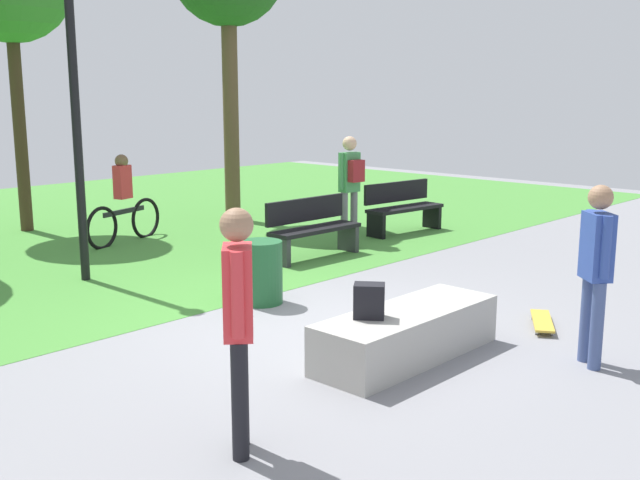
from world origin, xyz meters
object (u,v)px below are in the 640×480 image
at_px(skater_performing_trick, 596,262).
at_px(pedestrian_with_backpack, 350,179).
at_px(park_bench_near_lamppost, 312,227).
at_px(skateboard_by_ledge, 542,321).
at_px(lamp_post, 74,84).
at_px(trash_bin, 261,272).
at_px(skater_watching, 238,312).
at_px(cyclist_on_bicycle, 124,205).
at_px(backpack_on_ledge, 369,301).
at_px(park_bench_far_left, 402,206).
at_px(concrete_ledge, 407,334).

bearing_deg(skater_performing_trick, pedestrian_with_backpack, 62.68).
relative_size(park_bench_near_lamppost, pedestrian_with_backpack, 0.90).
relative_size(skateboard_by_ledge, lamp_post, 0.18).
xyz_separation_m(lamp_post, trash_bin, (0.87, -2.59, -2.24)).
bearing_deg(skater_watching, pedestrian_with_backpack, 35.34).
height_order(lamp_post, trash_bin, lamp_post).
relative_size(skater_watching, pedestrian_with_backpack, 0.98).
bearing_deg(cyclist_on_bicycle, skater_performing_trick, -91.70).
bearing_deg(skater_watching, backpack_on_ledge, 12.50).
height_order(park_bench_far_left, trash_bin, park_bench_far_left).
xyz_separation_m(skateboard_by_ledge, pedestrian_with_backpack, (2.04, 4.57, 1.02)).
relative_size(skateboard_by_ledge, park_bench_near_lamppost, 0.49).
bearing_deg(backpack_on_ledge, lamp_post, -35.64).
bearing_deg(lamp_post, concrete_ledge, -83.78).
distance_m(skateboard_by_ledge, cyclist_on_bicycle, 7.43).
height_order(skateboard_by_ledge, pedestrian_with_backpack, pedestrian_with_backpack).
xyz_separation_m(skateboard_by_ledge, trash_bin, (-1.47, 2.93, 0.32)).
distance_m(trash_bin, pedestrian_with_backpack, 3.93).
xyz_separation_m(skateboard_by_ledge, lamp_post, (-2.34, 5.52, 2.55)).
relative_size(skater_watching, cyclist_on_bicycle, 1.00).
height_order(skater_performing_trick, skater_watching, skater_watching).
distance_m(park_bench_far_left, pedestrian_with_backpack, 1.52).
xyz_separation_m(trash_bin, cyclist_on_bicycle, (0.94, 4.46, 0.25)).
distance_m(skateboard_by_ledge, park_bench_far_left, 5.70).
relative_size(skater_performing_trick, skater_watching, 0.97).
height_order(lamp_post, cyclist_on_bicycle, lamp_post).
distance_m(skater_watching, lamp_post, 5.87).
bearing_deg(lamp_post, trash_bin, -71.33).
bearing_deg(skateboard_by_ledge, concrete_ledge, 164.75).
xyz_separation_m(skateboard_by_ledge, park_bench_far_left, (3.43, 4.53, 0.42)).
distance_m(skater_watching, pedestrian_with_backpack, 7.61).
bearing_deg(concrete_ledge, trash_bin, 82.38).
distance_m(backpack_on_ledge, cyclist_on_bicycle, 7.00).
bearing_deg(skateboard_by_ledge, lamp_post, 112.99).
bearing_deg(trash_bin, park_bench_near_lamppost, 30.32).
bearing_deg(park_bench_near_lamppost, skater_watching, -140.55).
bearing_deg(concrete_ledge, skater_performing_trick, -53.32).
relative_size(skater_watching, trash_bin, 2.31).
relative_size(park_bench_near_lamppost, lamp_post, 0.37).
bearing_deg(skateboard_by_ledge, cyclist_on_bicycle, 94.10).
distance_m(park_bench_far_left, trash_bin, 5.15).
bearing_deg(pedestrian_with_backpack, skater_watching, -144.66).
height_order(pedestrian_with_backpack, cyclist_on_bicycle, pedestrian_with_backpack).
relative_size(concrete_ledge, lamp_post, 0.48).
xyz_separation_m(skater_performing_trick, park_bench_near_lamppost, (1.57, 5.13, -0.51)).
height_order(park_bench_near_lamppost, park_bench_far_left, same).
bearing_deg(trash_bin, pedestrian_with_backpack, 25.08).
xyz_separation_m(backpack_on_ledge, skater_performing_trick, (1.46, -1.47, 0.36)).
bearing_deg(lamp_post, skateboard_by_ledge, -67.01).
bearing_deg(backpack_on_ledge, park_bench_near_lamppost, -76.50).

